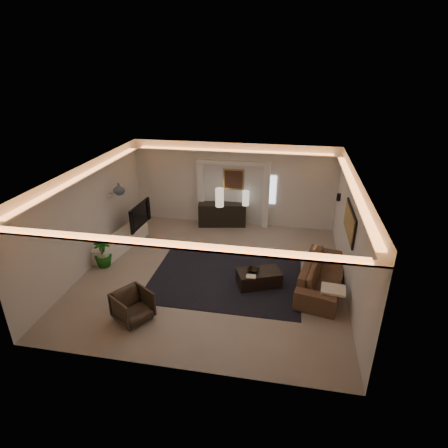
% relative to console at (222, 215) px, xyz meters
% --- Properties ---
extents(floor, '(7.00, 7.00, 0.00)m').
position_rel_console_xyz_m(floor, '(0.36, -3.25, -0.40)').
color(floor, gray).
rests_on(floor, ground).
extents(ceiling, '(7.00, 7.00, 0.00)m').
position_rel_console_xyz_m(ceiling, '(0.36, -3.25, 2.50)').
color(ceiling, white).
rests_on(ceiling, ground).
extents(wall_back, '(7.00, 0.00, 7.00)m').
position_rel_console_xyz_m(wall_back, '(0.36, 0.25, 1.05)').
color(wall_back, silver).
rests_on(wall_back, ground).
extents(wall_front, '(7.00, 0.00, 7.00)m').
position_rel_console_xyz_m(wall_front, '(0.36, -6.75, 1.05)').
color(wall_front, silver).
rests_on(wall_front, ground).
extents(wall_left, '(0.00, 7.00, 7.00)m').
position_rel_console_xyz_m(wall_left, '(-3.14, -3.25, 1.05)').
color(wall_left, silver).
rests_on(wall_left, ground).
extents(wall_right, '(0.00, 7.00, 7.00)m').
position_rel_console_xyz_m(wall_right, '(3.86, -3.25, 1.05)').
color(wall_right, silver).
rests_on(wall_right, ground).
extents(cove_soffit, '(7.00, 7.00, 0.04)m').
position_rel_console_xyz_m(cove_soffit, '(0.36, -3.25, 2.22)').
color(cove_soffit, silver).
rests_on(cove_soffit, ceiling).
extents(daylight_slit, '(0.25, 0.03, 1.00)m').
position_rel_console_xyz_m(daylight_slit, '(1.71, 0.23, 0.95)').
color(daylight_slit, white).
rests_on(daylight_slit, wall_back).
extents(area_rug, '(4.00, 3.00, 0.01)m').
position_rel_console_xyz_m(area_rug, '(0.76, -3.45, -0.39)').
color(area_rug, black).
rests_on(area_rug, ground).
extents(pilaster_left, '(0.22, 0.20, 2.20)m').
position_rel_console_xyz_m(pilaster_left, '(-0.79, 0.15, 0.70)').
color(pilaster_left, silver).
rests_on(pilaster_left, ground).
extents(pilaster_right, '(0.22, 0.20, 2.20)m').
position_rel_console_xyz_m(pilaster_right, '(1.51, 0.15, 0.70)').
color(pilaster_right, silver).
rests_on(pilaster_right, ground).
extents(alcove_header, '(2.52, 0.20, 0.12)m').
position_rel_console_xyz_m(alcove_header, '(0.36, 0.15, 1.85)').
color(alcove_header, silver).
rests_on(alcove_header, wall_back).
extents(painting_frame, '(0.74, 0.04, 0.74)m').
position_rel_console_xyz_m(painting_frame, '(0.36, 0.22, 1.25)').
color(painting_frame, tan).
rests_on(painting_frame, wall_back).
extents(painting_canvas, '(0.62, 0.02, 0.62)m').
position_rel_console_xyz_m(painting_canvas, '(0.36, 0.19, 1.25)').
color(painting_canvas, '#4C2D1E').
rests_on(painting_canvas, wall_back).
extents(art_panel_frame, '(0.04, 1.64, 0.74)m').
position_rel_console_xyz_m(art_panel_frame, '(3.83, -2.95, 1.30)').
color(art_panel_frame, black).
rests_on(art_panel_frame, wall_right).
extents(art_panel_gold, '(0.02, 1.50, 0.62)m').
position_rel_console_xyz_m(art_panel_gold, '(3.81, -2.95, 1.30)').
color(art_panel_gold, tan).
rests_on(art_panel_gold, wall_right).
extents(wall_sconce, '(0.12, 0.12, 0.22)m').
position_rel_console_xyz_m(wall_sconce, '(3.74, -1.05, 1.28)').
color(wall_sconce, black).
rests_on(wall_sconce, wall_right).
extents(wall_niche, '(0.10, 0.55, 0.04)m').
position_rel_console_xyz_m(wall_niche, '(-3.08, -1.85, 1.25)').
color(wall_niche, silver).
rests_on(wall_niche, wall_left).
extents(console, '(1.72, 0.81, 0.83)m').
position_rel_console_xyz_m(console, '(0.00, 0.00, 0.00)').
color(console, black).
rests_on(console, ground).
extents(lamp_left, '(0.33, 0.33, 0.64)m').
position_rel_console_xyz_m(lamp_left, '(-0.04, -0.26, 0.69)').
color(lamp_left, beige).
rests_on(lamp_left, console).
extents(lamp_right, '(0.25, 0.25, 0.52)m').
position_rel_console_xyz_m(lamp_right, '(0.83, 0.00, 0.69)').
color(lamp_right, beige).
rests_on(lamp_right, console).
extents(media_ledge, '(0.92, 2.41, 0.44)m').
position_rel_console_xyz_m(media_ledge, '(-2.79, -2.32, -0.17)').
color(media_ledge, white).
rests_on(media_ledge, ground).
extents(tv, '(1.36, 0.26, 0.78)m').
position_rel_console_xyz_m(tv, '(-2.53, -1.54, 0.44)').
color(tv, black).
rests_on(tv, media_ledge).
extents(figurine, '(0.19, 0.19, 0.40)m').
position_rel_console_xyz_m(figurine, '(-2.79, -1.15, 0.24)').
color(figurine, black).
rests_on(figurine, media_ledge).
extents(ginger_jar, '(0.44, 0.44, 0.35)m').
position_rel_console_xyz_m(ginger_jar, '(-2.79, -2.00, 1.45)').
color(ginger_jar, slate).
rests_on(ginger_jar, wall_niche).
extents(plant, '(0.66, 0.66, 0.85)m').
position_rel_console_xyz_m(plant, '(-2.79, -3.43, 0.02)').
color(plant, '#185112').
rests_on(plant, ground).
extents(sofa, '(2.66, 1.49, 0.73)m').
position_rel_console_xyz_m(sofa, '(3.29, -3.41, -0.03)').
color(sofa, '#331B14').
rests_on(sofa, ground).
extents(throw_blanket, '(0.60, 0.51, 0.06)m').
position_rel_console_xyz_m(throw_blanket, '(3.45, -4.30, 0.15)').
color(throw_blanket, beige).
rests_on(throw_blanket, sofa).
extents(throw_pillow, '(0.20, 0.36, 0.35)m').
position_rel_console_xyz_m(throw_pillow, '(3.08, -2.56, 0.15)').
color(throw_pillow, tan).
rests_on(throw_pillow, sofa).
extents(coffee_table, '(1.25, 0.98, 0.41)m').
position_rel_console_xyz_m(coffee_table, '(1.66, -3.60, -0.20)').
color(coffee_table, black).
rests_on(coffee_table, ground).
extents(bowl, '(0.38, 0.38, 0.07)m').
position_rel_console_xyz_m(bowl, '(1.51, -3.61, 0.05)').
color(bowl, black).
rests_on(bowl, coffee_table).
extents(magazine, '(0.25, 0.18, 0.03)m').
position_rel_console_xyz_m(magazine, '(1.48, -3.90, 0.02)').
color(magazine, '#F0DDC5').
rests_on(magazine, coffee_table).
extents(armchair, '(1.06, 1.05, 0.70)m').
position_rel_console_xyz_m(armchair, '(-1.01, -5.50, -0.05)').
color(armchair, black).
rests_on(armchair, ground).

